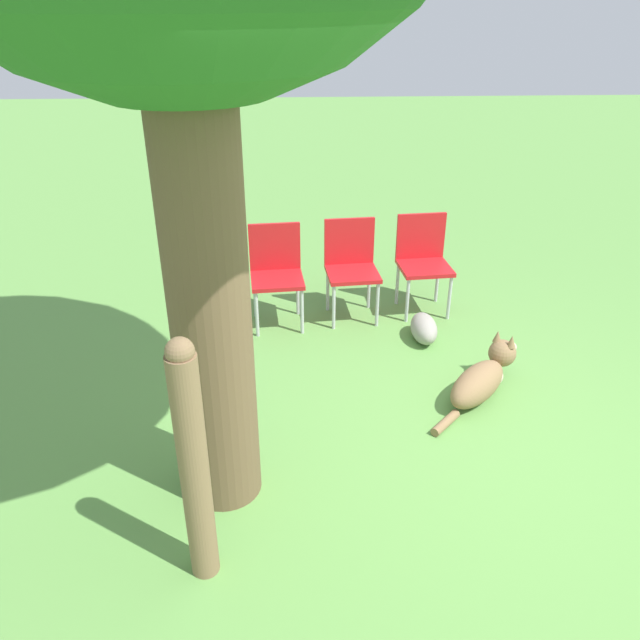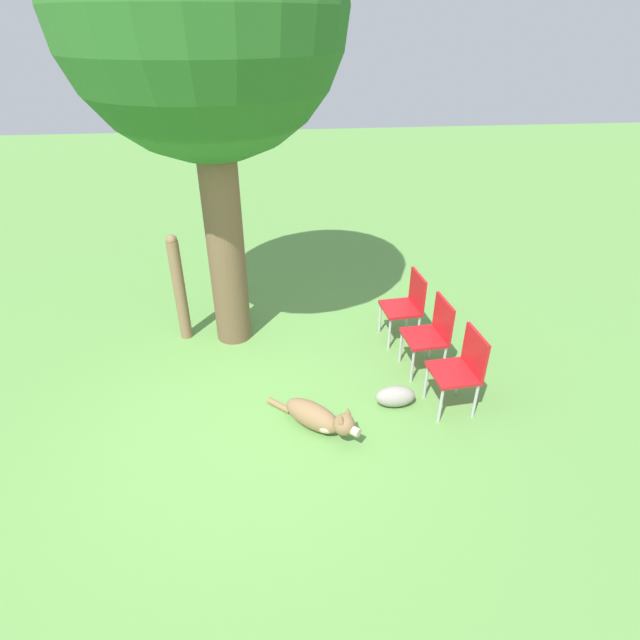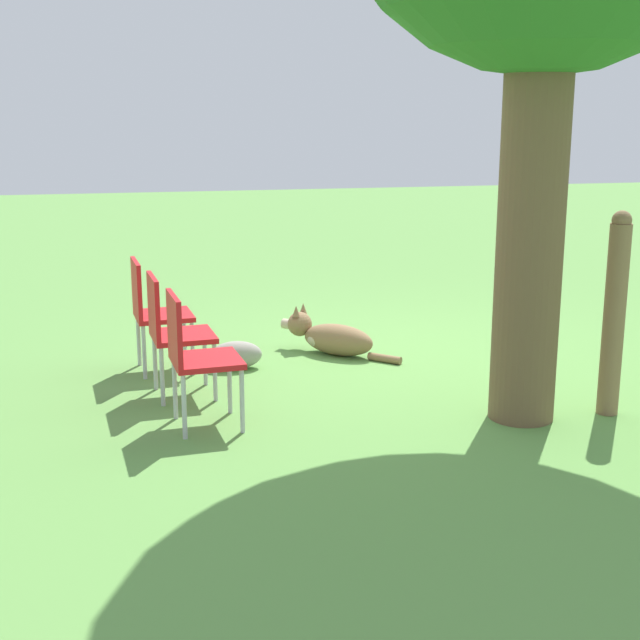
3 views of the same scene
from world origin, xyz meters
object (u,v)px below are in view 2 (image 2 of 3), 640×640
(oak_tree, at_px, (201,13))
(fence_post, at_px, (179,288))
(red_chair_0, at_px, (462,366))
(dog, at_px, (319,418))
(red_chair_1, at_px, (432,331))
(red_chair_2, at_px, (407,303))

(oak_tree, relative_size, fence_post, 3.60)
(red_chair_0, bearing_deg, dog, 2.49)
(red_chair_0, relative_size, red_chair_1, 1.00)
(fence_post, height_order, red_chair_0, fence_post)
(oak_tree, relative_size, red_chair_1, 5.61)
(red_chair_0, height_order, red_chair_1, same)
(fence_post, relative_size, red_chair_0, 1.56)
(red_chair_1, bearing_deg, red_chair_2, -86.10)
(fence_post, xyz_separation_m, red_chair_2, (2.69, -0.33, -0.18))
(dog, bearing_deg, fence_post, 171.85)
(fence_post, bearing_deg, oak_tree, -4.69)
(dog, relative_size, red_chair_0, 0.99)
(red_chair_2, bearing_deg, red_chair_0, 93.90)
(red_chair_2, bearing_deg, dog, 45.71)
(oak_tree, xyz_separation_m, dog, (0.87, -1.77, -3.30))
(dog, distance_m, red_chair_0, 1.48)
(dog, bearing_deg, red_chair_0, 50.39)
(dog, distance_m, red_chair_1, 1.60)
(dog, height_order, red_chair_2, red_chair_2)
(oak_tree, bearing_deg, red_chair_1, -23.03)
(oak_tree, height_order, red_chair_2, oak_tree)
(oak_tree, distance_m, dog, 3.85)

